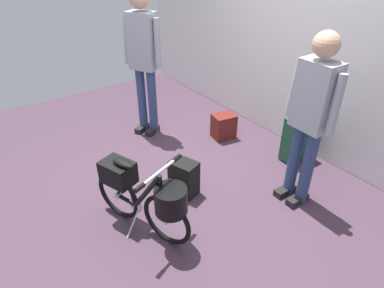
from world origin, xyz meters
TOP-DOWN VIEW (x-y plane):
  - ground_plane at (0.00, 0.00)m, footprint 6.11×6.11m
  - back_wall at (0.00, 1.77)m, footprint 6.11×0.10m
  - folding_bike_foreground at (0.32, -0.50)m, footprint 0.98×0.55m
  - visitor_near_wall at (0.80, 0.91)m, footprint 0.54×0.28m
  - visitor_browsing at (-1.24, 0.41)m, footprint 0.47×0.37m
  - rolling_suitcase at (0.37, 1.45)m, footprint 0.21×0.37m
  - backpack_on_floor at (0.11, 0.05)m, footprint 0.31×0.28m
  - handbag_on_floor at (-0.51, 1.10)m, footprint 0.28×0.31m

SIDE VIEW (x-z plane):
  - ground_plane at x=0.00m, z-range 0.00..0.00m
  - handbag_on_floor at x=-0.51m, z-range 0.00..0.31m
  - backpack_on_floor at x=0.11m, z-range 0.00..0.37m
  - rolling_suitcase at x=0.37m, z-range -0.13..0.70m
  - folding_bike_foreground at x=0.32m, z-range 0.03..0.76m
  - visitor_near_wall at x=0.80m, z-range 0.11..1.73m
  - visitor_browsing at x=-1.24m, z-range 0.14..1.91m
  - back_wall at x=0.00m, z-range 0.00..3.14m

